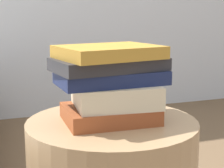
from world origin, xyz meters
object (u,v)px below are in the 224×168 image
Objects in this scene: book_rust at (110,114)px; book_navy at (111,77)px; book_cream at (116,95)px; book_ochre at (109,52)px; book_charcoal at (109,64)px.

book_navy is at bearing 46.44° from book_rust.
book_cream is at bearing -39.01° from book_navy.
book_ochre reaches higher than book_rust.
book_ochre reaches higher than book_charcoal.
book_rust is at bearing -107.81° from book_charcoal.
book_rust is 0.10m from book_navy.
book_navy is at bearing -7.48° from book_ochre.
book_cream is 0.12m from book_ochre.
book_ochre is at bearing -179.47° from book_navy.
book_rust is 0.82× the size of book_charcoal.
book_charcoal is 1.14× the size of book_ochre.
book_charcoal is at bearing 62.51° from book_ochre.
book_cream is at bearing 3.15° from book_rust.
book_navy is 0.07m from book_ochre.
book_rust is 0.14m from book_charcoal.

